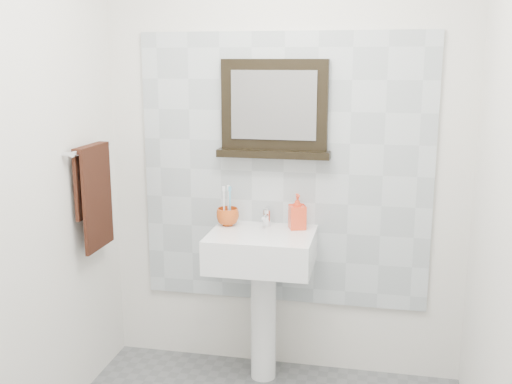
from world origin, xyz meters
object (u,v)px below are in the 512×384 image
Objects in this scene: pedestal_sink at (262,265)px; hand_towel at (94,189)px; toothbrush_cup at (228,217)px; soap_dispenser at (297,211)px; framed_mirror at (274,111)px.

pedestal_sink is 1.75× the size of hand_towel.
soap_dispenser reaches higher than toothbrush_cup.
soap_dispenser is at bearing 1.64° from toothbrush_cup.
framed_mirror reaches higher than toothbrush_cup.
hand_towel reaches higher than soap_dispenser.
pedestal_sink reaches higher than toothbrush_cup.
pedestal_sink is 1.57× the size of framed_mirror.
hand_towel is at bearing -157.62° from toothbrush_cup.
pedestal_sink is 0.33m from toothbrush_cup.
soap_dispenser is 1.08m from hand_towel.
pedestal_sink is 7.78× the size of toothbrush_cup.
toothbrush_cup is 0.73m from hand_towel.
hand_towel reaches higher than toothbrush_cup.
framed_mirror is at bearing 19.80° from toothbrush_cup.
hand_towel is at bearing 175.89° from soap_dispenser.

